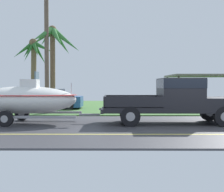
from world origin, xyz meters
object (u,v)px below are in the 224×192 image
(boat_on_trailer, at_px, (24,99))
(pickup_truck_towing, at_px, (179,99))
(parked_sedan_near, at_px, (46,99))
(palm_tree_near_right, at_px, (34,57))
(utility_pole, at_px, (47,46))
(carport_awning, at_px, (211,76))
(palm_tree_mid, at_px, (53,44))

(boat_on_trailer, bearing_deg, pickup_truck_towing, 0.00)
(parked_sedan_near, distance_m, palm_tree_near_right, 5.67)
(boat_on_trailer, bearing_deg, utility_pole, 88.37)
(parked_sedan_near, bearing_deg, pickup_truck_towing, -44.57)
(carport_awning, bearing_deg, utility_pole, -146.65)
(boat_on_trailer, relative_size, utility_pole, 0.78)
(parked_sedan_near, height_order, palm_tree_mid, palm_tree_mid)
(parked_sedan_near, xyz_separation_m, utility_pole, (0.87, -3.45, 3.16))
(boat_on_trailer, xyz_separation_m, carport_awning, (11.81, 11.54, 1.33))
(boat_on_trailer, relative_size, parked_sedan_near, 1.20)
(pickup_truck_towing, xyz_separation_m, utility_pole, (-6.53, 3.83, 2.77))
(pickup_truck_towing, bearing_deg, palm_tree_near_right, 129.00)
(palm_tree_near_right, bearing_deg, boat_on_trailer, -76.88)
(palm_tree_mid, bearing_deg, utility_pole, -114.76)
(boat_on_trailer, distance_m, carport_awning, 16.57)
(palm_tree_near_right, height_order, palm_tree_mid, palm_tree_near_right)
(carport_awning, bearing_deg, pickup_truck_towing, -114.18)
(boat_on_trailer, distance_m, utility_pole, 4.75)
(parked_sedan_near, xyz_separation_m, palm_tree_near_right, (-1.92, 4.22, 3.26))
(boat_on_trailer, bearing_deg, palm_tree_mid, 85.51)
(boat_on_trailer, height_order, utility_pole, utility_pole)
(carport_awning, bearing_deg, boat_on_trailer, -135.68)
(palm_tree_mid, relative_size, utility_pole, 0.69)
(parked_sedan_near, height_order, carport_awning, carport_awning)
(parked_sedan_near, bearing_deg, carport_awning, 18.68)
(palm_tree_near_right, xyz_separation_m, palm_tree_mid, (3.02, -7.17, 0.05))
(boat_on_trailer, relative_size, carport_awning, 0.84)
(pickup_truck_towing, height_order, utility_pole, utility_pole)
(pickup_truck_towing, height_order, palm_tree_mid, palm_tree_mid)
(parked_sedan_near, distance_m, palm_tree_mid, 4.57)
(palm_tree_mid, bearing_deg, carport_awning, 32.11)
(carport_awning, xyz_separation_m, palm_tree_mid, (-11.47, -7.20, 1.63))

